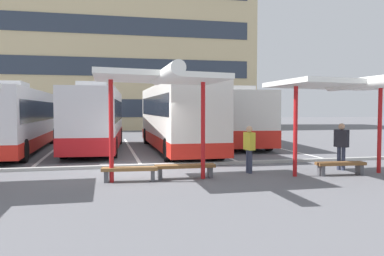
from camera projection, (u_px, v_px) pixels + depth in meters
name	position (u px, v px, depth m)	size (l,w,h in m)	color
ground_plane	(145.00, 171.00, 14.18)	(160.00, 160.00, 0.00)	slate
terminal_building	(117.00, 38.00, 45.50)	(30.09, 12.53, 23.79)	#D1BC8C
coach_bus_0	(16.00, 120.00, 20.41)	(2.70, 12.28, 3.56)	silver
coach_bus_1	(96.00, 120.00, 21.09)	(3.19, 10.46, 3.60)	silver
coach_bus_2	(176.00, 117.00, 20.99)	(2.67, 11.76, 3.83)	silver
coach_bus_3	(233.00, 119.00, 24.23)	(3.52, 10.35, 3.57)	silver
lane_stripe_1	(53.00, 150.00, 21.12)	(0.16, 14.00, 0.01)	white
lane_stripe_2	(131.00, 149.00, 22.03)	(0.16, 14.00, 0.01)	white
lane_stripe_3	(202.00, 147.00, 22.93)	(0.16, 14.00, 0.01)	white
lane_stripe_4	(267.00, 146.00, 23.84)	(0.16, 14.00, 0.01)	white
waiting_shelter_1	(159.00, 80.00, 11.86)	(3.90, 5.16, 3.39)	red
bench_1	(130.00, 171.00, 12.07)	(1.76, 0.57, 0.45)	brown
bench_2	(185.00, 168.00, 12.65)	(1.97, 0.43, 0.45)	brown
waiting_shelter_2	(344.00, 86.00, 12.98)	(4.24, 5.28, 3.24)	red
bench_3	(341.00, 165.00, 13.24)	(1.71, 0.55, 0.45)	brown
platform_kerb	(142.00, 166.00, 15.05)	(44.00, 0.24, 0.12)	#ADADA8
waiting_passenger_0	(341.00, 143.00, 14.32)	(0.43, 0.54, 1.73)	#33384C
waiting_passenger_1	(249.00, 146.00, 13.65)	(0.29, 0.51, 1.66)	#33384C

